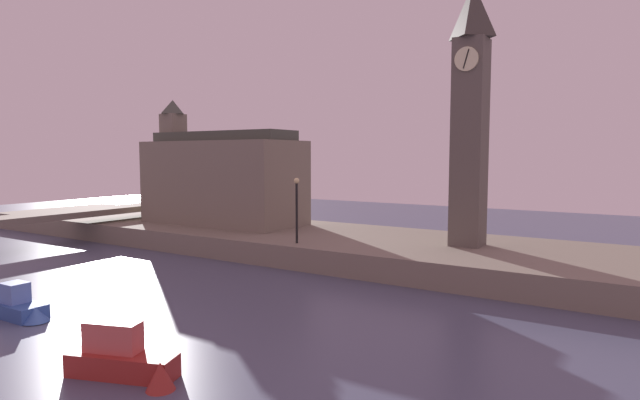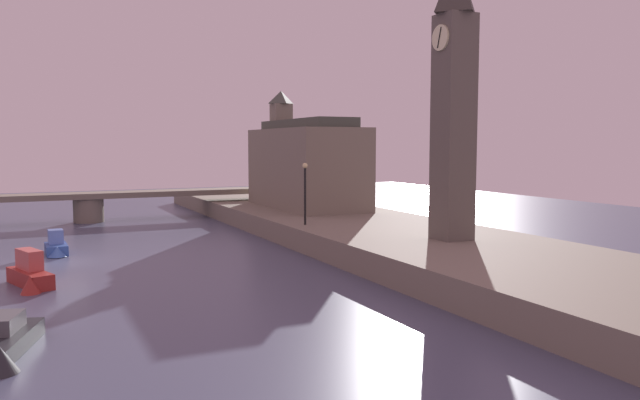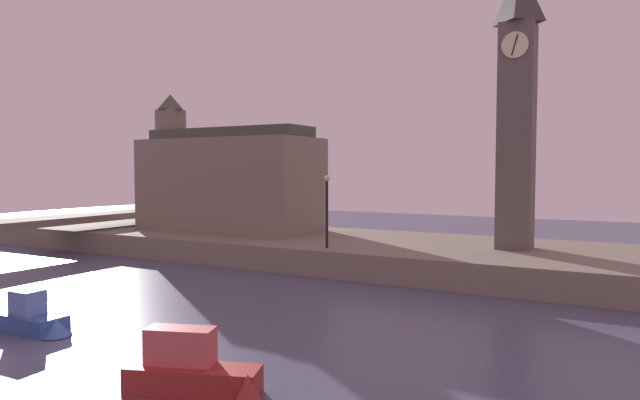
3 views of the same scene
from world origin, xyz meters
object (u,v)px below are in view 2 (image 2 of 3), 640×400
(clock_tower, at_px, (454,94))
(parliament_hall, at_px, (305,164))
(boat_dinghy_red, at_px, (30,274))
(boat_tour_blue, at_px, (56,247))
(boat_barge_dark, at_px, (2,346))
(streetlamp, at_px, (305,187))

(clock_tower, height_order, parliament_hall, clock_tower)
(boat_dinghy_red, distance_m, boat_tour_blue, 9.31)
(boat_barge_dark, bearing_deg, streetlamp, 131.86)
(boat_tour_blue, distance_m, boat_barge_dark, 20.24)
(streetlamp, height_order, boat_barge_dark, streetlamp)
(clock_tower, height_order, boat_dinghy_red, clock_tower)
(parliament_hall, height_order, boat_dinghy_red, parliament_hall)
(clock_tower, relative_size, boat_barge_dark, 3.11)
(clock_tower, height_order, boat_barge_dark, clock_tower)
(clock_tower, bearing_deg, boat_dinghy_red, -100.93)
(clock_tower, xyz_separation_m, parliament_hall, (-20.91, -0.03, -4.62))
(parliament_hall, relative_size, boat_barge_dark, 2.62)
(parliament_hall, relative_size, streetlamp, 3.21)
(parliament_hall, relative_size, boat_tour_blue, 4.31)
(clock_tower, bearing_deg, boat_tour_blue, -123.08)
(boat_dinghy_red, bearing_deg, boat_tour_blue, 170.33)
(parliament_hall, bearing_deg, clock_tower, 0.07)
(boat_tour_blue, height_order, boat_barge_dark, boat_tour_blue)
(boat_dinghy_red, xyz_separation_m, boat_tour_blue, (-9.17, 1.56, -0.12))
(streetlamp, relative_size, boat_barge_dark, 0.82)
(streetlamp, bearing_deg, boat_dinghy_red, -72.81)
(clock_tower, bearing_deg, parliament_hall, -179.93)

